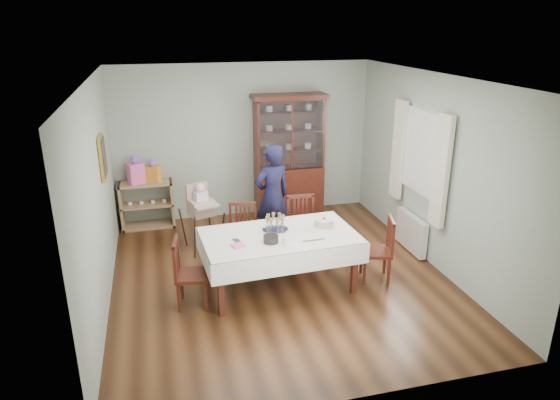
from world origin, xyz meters
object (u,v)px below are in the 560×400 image
object	(u,v)px
chair_far_left	(243,249)
woman	(272,196)
chair_end_right	(376,261)
gift_bag_orange	(153,172)
sideboard	(147,205)
high_chair	(202,223)
chair_end_left	(192,286)
gift_bag_pink	(136,171)
china_cabinet	(289,155)
chair_far_right	(303,242)
birthday_cake	(324,223)
champagne_tray	(275,226)
dining_table	(279,261)

from	to	relation	value
chair_far_left	woman	bearing A→B (deg)	58.13
chair_end_right	gift_bag_orange	bearing A→B (deg)	-117.17
sideboard	high_chair	xyz separation A→B (m)	(0.82, -1.10, 0.01)
chair_end_left	gift_bag_pink	size ratio (longest dim) A/B	1.89
china_cabinet	chair_far_right	world-z (taller)	china_cabinet
chair_far_left	chair_end_right	bearing A→B (deg)	-13.33
woman	chair_end_left	bearing A→B (deg)	29.35
birthday_cake	gift_bag_orange	xyz separation A→B (m)	(-2.17, 2.45, 0.16)
china_cabinet	champagne_tray	bearing A→B (deg)	-109.31
china_cabinet	birthday_cake	distance (m)	2.47
champagne_tray	sideboard	bearing A→B (deg)	124.39
dining_table	high_chair	xyz separation A→B (m)	(-0.86, 1.46, 0.03)
woman	gift_bag_orange	world-z (taller)	woman
champagne_tray	chair_far_left	bearing A→B (deg)	121.14
woman	high_chair	xyz separation A→B (m)	(-1.07, 0.17, -0.40)
woman	birthday_cake	size ratio (longest dim) A/B	5.51
chair_far_right	china_cabinet	bearing A→B (deg)	82.65
chair_end_left	high_chair	size ratio (longest dim) A/B	0.83
china_cabinet	high_chair	xyz separation A→B (m)	(-1.68, -1.08, -0.71)
chair_end_right	high_chair	xyz separation A→B (m)	(-2.20, 1.57, 0.15)
chair_end_right	gift_bag_orange	distance (m)	3.97
chair_end_left	china_cabinet	bearing A→B (deg)	-26.61
chair_far_right	chair_end_left	world-z (taller)	chair_far_right
chair_far_right	gift_bag_orange	xyz separation A→B (m)	(-2.06, 1.87, 0.69)
chair_end_right	champagne_tray	size ratio (longest dim) A/B	2.55
chair_end_right	sideboard	bearing A→B (deg)	-115.90
chair_far_left	chair_far_right	world-z (taller)	chair_far_right
chair_end_right	dining_table	bearing A→B (deg)	-78.99
gift_bag_pink	woman	bearing A→B (deg)	-31.81
chair_end_left	gift_bag_pink	distance (m)	2.88
chair_end_left	gift_bag_orange	xyz separation A→B (m)	(-0.36, 2.71, 0.71)
chair_far_right	birthday_cake	world-z (taller)	chair_far_right
china_cabinet	woman	world-z (taller)	china_cabinet
dining_table	gift_bag_orange	distance (m)	3.03
dining_table	sideboard	xyz separation A→B (m)	(-1.68, 2.57, 0.02)
birthday_cake	gift_bag_orange	distance (m)	3.27
sideboard	gift_bag_pink	xyz separation A→B (m)	(-0.12, -0.02, 0.61)
chair_end_left	champagne_tray	size ratio (longest dim) A/B	2.55
chair_end_right	high_chair	size ratio (longest dim) A/B	0.83
chair_far_left	birthday_cake	distance (m)	1.29
chair_end_left	chair_far_right	bearing A→B (deg)	-54.06
china_cabinet	chair_end_right	distance (m)	2.84
chair_far_right	champagne_tray	size ratio (longest dim) A/B	2.78
chair_far_left	birthday_cake	xyz separation A→B (m)	(1.00, -0.60, 0.54)
china_cabinet	gift_bag_orange	distance (m)	2.35
dining_table	woman	world-z (taller)	woman
chair_far_left	woman	world-z (taller)	woman
birthday_cake	gift_bag_orange	world-z (taller)	gift_bag_orange
chair_far_left	chair_far_right	distance (m)	0.89
china_cabinet	chair_far_right	bearing A→B (deg)	-98.82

